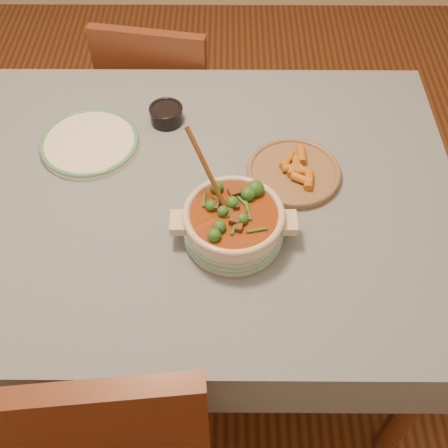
% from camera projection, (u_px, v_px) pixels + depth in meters
% --- Properties ---
extents(floor, '(4.50, 4.50, 0.00)m').
position_uv_depth(floor, '(171.00, 325.00, 2.11)').
color(floor, '#412012').
rests_on(floor, ground).
extents(dining_table, '(1.68, 1.08, 0.76)m').
position_uv_depth(dining_table, '(154.00, 212.00, 1.59)').
color(dining_table, brown).
rests_on(dining_table, floor).
extents(stew_casserole, '(0.31, 0.25, 0.30)m').
position_uv_depth(stew_casserole, '(233.00, 222.00, 1.37)').
color(stew_casserole, beige).
rests_on(stew_casserole, dining_table).
extents(white_plate, '(0.33, 0.33, 0.03)m').
position_uv_depth(white_plate, '(90.00, 143.00, 1.62)').
color(white_plate, white).
rests_on(white_plate, dining_table).
extents(condiment_bowl, '(0.13, 0.13, 0.05)m').
position_uv_depth(condiment_bowl, '(166.00, 114.00, 1.68)').
color(condiment_bowl, black).
rests_on(condiment_bowl, dining_table).
extents(fried_plate, '(0.34, 0.34, 0.04)m').
position_uv_depth(fried_plate, '(294.00, 171.00, 1.54)').
color(fried_plate, '#826148').
rests_on(fried_plate, dining_table).
extents(chair_far, '(0.46, 0.46, 0.85)m').
position_uv_depth(chair_far, '(163.00, 101.00, 2.18)').
color(chair_far, brown).
rests_on(chair_far, floor).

